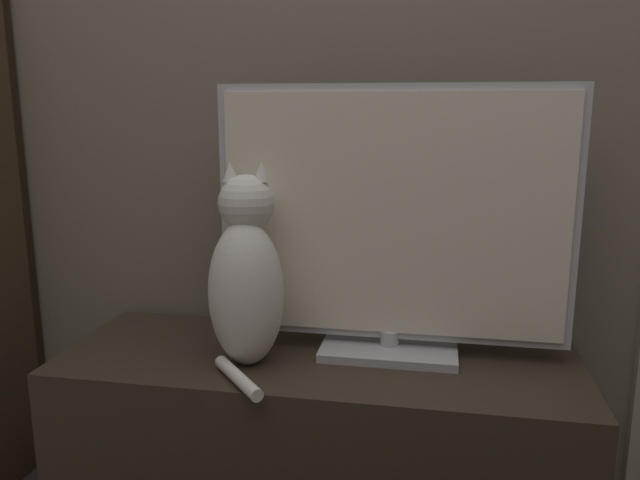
{
  "coord_description": "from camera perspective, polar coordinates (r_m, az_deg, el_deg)",
  "views": [
    {
      "loc": [
        0.26,
        -0.4,
        1.06
      ],
      "look_at": [
        0.01,
        0.95,
        0.77
      ],
      "focal_mm": 35.0,
      "sensor_mm": 36.0,
      "label": 1
    }
  ],
  "objects": [
    {
      "name": "wall_back",
      "position": [
        1.66,
        1.62,
        20.32
      ],
      "size": [
        4.8,
        0.05,
        2.6
      ],
      "color": "#756B5B",
      "rests_on": "ground_plane"
    },
    {
      "name": "cat",
      "position": [
        1.41,
        -6.74,
        -3.48
      ],
      "size": [
        0.19,
        0.3,
        0.46
      ],
      "rotation": [
        0.0,
        0.0,
        0.11
      ],
      "color": "silver",
      "rests_on": "tv_stand"
    },
    {
      "name": "tv_stand",
      "position": [
        1.61,
        -0.19,
        -18.58
      ],
      "size": [
        1.22,
        0.44,
        0.48
      ],
      "color": "#33281E",
      "rests_on": "ground_plane"
    },
    {
      "name": "tv",
      "position": [
        1.45,
        6.62,
        1.34
      ],
      "size": [
        0.82,
        0.19,
        0.63
      ],
      "color": "#B7B7BC",
      "rests_on": "tv_stand"
    }
  ]
}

